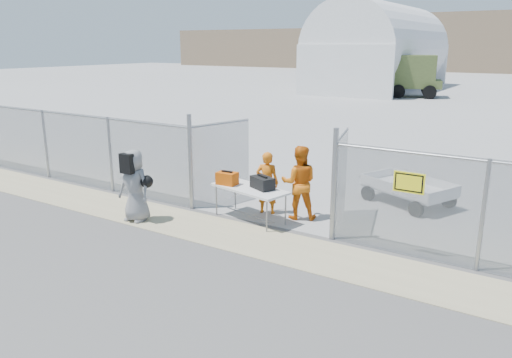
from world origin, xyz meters
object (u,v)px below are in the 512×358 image
Objects in this scene: security_worker_right at (299,183)px; utility_trailer at (408,191)px; security_worker_left at (267,183)px; folding_table at (250,204)px; visitor at (135,186)px.

utility_trailer is at bearing -154.51° from security_worker_right.
security_worker_left reaches higher than utility_trailer.
security_worker_left is 0.53× the size of utility_trailer.
utility_trailer is at bearing 61.22° from folding_table.
security_worker_left is at bearing 94.97° from folding_table.
security_worker_left is at bearing -22.06° from security_worker_right.
visitor is (-3.29, -2.28, -0.03)m from security_worker_right.
security_worker_left is 0.88× the size of security_worker_right.
security_worker_right is 0.61× the size of utility_trailer.
security_worker_right is at bearing 50.73° from folding_table.
security_worker_right is at bearing -102.68° from utility_trailer.
folding_table is 0.78m from security_worker_left.
security_worker_right is (0.95, 0.76, 0.50)m from folding_table.
security_worker_left is 3.27m from visitor.
security_worker_right is 3.31m from utility_trailer.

